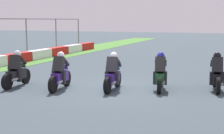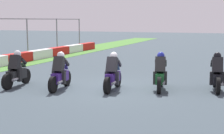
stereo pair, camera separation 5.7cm
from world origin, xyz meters
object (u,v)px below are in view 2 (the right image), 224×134
at_px(rider_lane_e, 17,72).
at_px(rider_lane_b, 160,74).
at_px(rider_lane_a, 217,75).
at_px(rider_lane_d, 60,74).
at_px(rider_lane_c, 113,75).

bearing_deg(rider_lane_e, rider_lane_b, -81.05).
relative_size(rider_lane_a, rider_lane_d, 1.00).
height_order(rider_lane_c, rider_lane_d, same).
bearing_deg(rider_lane_a, rider_lane_b, 100.12).
height_order(rider_lane_a, rider_lane_b, same).
xyz_separation_m(rider_lane_b, rider_lane_e, (-1.58, 5.73, 0.00)).
xyz_separation_m(rider_lane_c, rider_lane_d, (-0.64, 2.02, 0.00)).
bearing_deg(rider_lane_d, rider_lane_b, -77.66).
xyz_separation_m(rider_lane_b, rider_lane_d, (-1.39, 3.75, 0.00)).
relative_size(rider_lane_d, rider_lane_e, 1.00).
relative_size(rider_lane_a, rider_lane_b, 1.00).
bearing_deg(rider_lane_b, rider_lane_c, 102.43).
height_order(rider_lane_a, rider_lane_d, same).
relative_size(rider_lane_c, rider_lane_d, 1.00).
distance_m(rider_lane_a, rider_lane_d, 6.21).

